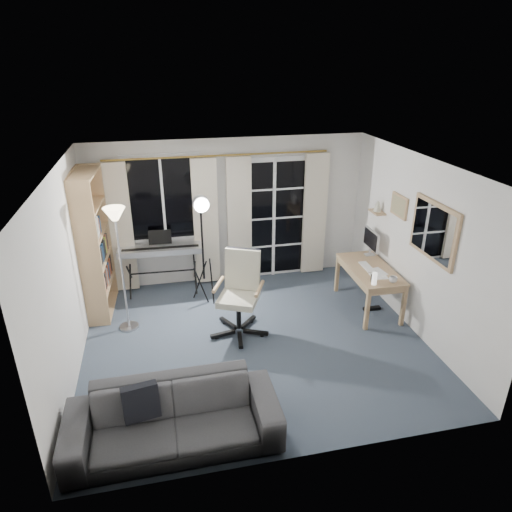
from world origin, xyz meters
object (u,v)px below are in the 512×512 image
at_px(monitor, 371,240).
at_px(keyboard_piano, 161,251).
at_px(desk, 370,273).
at_px(studio_light, 201,217).
at_px(office_chair, 241,285).
at_px(bookshelf, 91,249).
at_px(mug, 393,279).
at_px(torchiere_lamp, 117,233).
at_px(sofa, 173,410).

bearing_deg(monitor, keyboard_piano, 168.45).
distance_m(desk, monitor, 0.59).
relative_size(studio_light, office_chair, 1.52).
height_order(bookshelf, monitor, bookshelf).
xyz_separation_m(studio_light, mug, (2.51, -1.16, -0.71)).
bearing_deg(monitor, office_chair, -163.18).
height_order(bookshelf, desk, bookshelf).
xyz_separation_m(bookshelf, office_chair, (2.01, -0.96, -0.33)).
distance_m(torchiere_lamp, office_chair, 1.77).
bearing_deg(mug, sofa, -153.28).
bearing_deg(office_chair, desk, 29.83).
bearing_deg(mug, keyboard_piano, 151.96).
relative_size(torchiere_lamp, keyboard_piano, 1.33).
bearing_deg(desk, studio_light, 165.66).
bearing_deg(mug, desk, 101.31).
distance_m(office_chair, sofa, 2.19).
xyz_separation_m(keyboard_piano, desk, (3.03, -1.17, -0.15)).
bearing_deg(keyboard_piano, torchiere_lamp, -116.14).
height_order(studio_light, office_chair, studio_light).
distance_m(keyboard_piano, desk, 3.25).
xyz_separation_m(mug, sofa, (-3.14, -1.58, -0.31)).
bearing_deg(monitor, mug, -94.85).
bearing_deg(keyboard_piano, monitor, -10.24).
relative_size(mug, sofa, 0.05).
relative_size(bookshelf, keyboard_piano, 1.59).
height_order(keyboard_piano, sofa, keyboard_piano).
bearing_deg(sofa, keyboard_piano, 89.70).
distance_m(keyboard_piano, studio_light, 1.06).
bearing_deg(office_chair, mug, 16.02).
relative_size(office_chair, monitor, 2.44).
xyz_separation_m(bookshelf, studio_light, (1.60, -0.13, 0.41)).
xyz_separation_m(studio_light, office_chair, (0.41, -0.83, -0.74)).
relative_size(bookshelf, monitor, 4.47).
xyz_separation_m(keyboard_piano, studio_light, (0.62, -0.51, 0.69)).
xyz_separation_m(office_chair, mug, (2.10, -0.33, 0.03)).
distance_m(bookshelf, sofa, 3.09).
bearing_deg(studio_light, keyboard_piano, 137.84).
height_order(bookshelf, mug, bookshelf).
bearing_deg(keyboard_piano, sofa, -87.79).
relative_size(bookshelf, sofa, 1.03).
bearing_deg(bookshelf, desk, -8.19).
xyz_separation_m(bookshelf, sofa, (0.97, -2.87, -0.61)).
bearing_deg(sofa, bookshelf, 108.50).
distance_m(office_chair, mug, 2.12).
distance_m(keyboard_piano, office_chair, 1.69).
distance_m(torchiere_lamp, studio_light, 1.25).
height_order(keyboard_piano, studio_light, studio_light).
distance_m(studio_light, mug, 2.85).
xyz_separation_m(keyboard_piano, monitor, (3.23, -0.72, 0.18)).
distance_m(office_chair, desk, 2.01).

